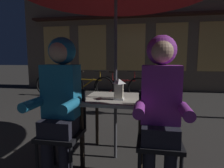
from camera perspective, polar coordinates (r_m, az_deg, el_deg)
The scene contains 11 objects.
ground_plane at distance 2.49m, azimuth 1.01°, elevation -21.00°, with size 60.00×60.00×0.00m, color #2D2B28.
cafe_table at distance 2.25m, azimuth 1.05°, elevation -6.59°, with size 0.72×0.72×0.74m.
lantern at distance 2.11m, azimuth 2.09°, elevation -1.39°, with size 0.11×0.11×0.23m.
chair_left at distance 2.09m, azimuth -14.10°, elevation -12.19°, with size 0.40×0.40×0.87m.
chair_right at distance 1.92m, azimuth 13.81°, elevation -14.01°, with size 0.40×0.40×0.87m.
person_left_hooded at distance 1.95m, azimuth -15.12°, elevation -2.80°, with size 0.45×0.56×1.40m.
person_right_hooded at distance 1.77m, azimuth 14.28°, elevation -3.85°, with size 0.45×0.56×1.40m.
shopfront_building at distance 7.79m, azimuth 11.59°, elevation 21.51°, with size 10.00×0.93×6.20m.
bicycle_nearest at distance 6.34m, azimuth -15.86°, elevation -0.38°, with size 1.67×0.30×0.84m.
bicycle_second at distance 6.00m, azimuth -6.94°, elevation -0.59°, with size 1.67×0.33×0.84m.
bicycle_third at distance 5.76m, azimuth 2.85°, elevation -0.87°, with size 1.68×0.22×0.84m.
Camera 1 is at (0.36, -2.16, 1.19)m, focal length 30.75 mm.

